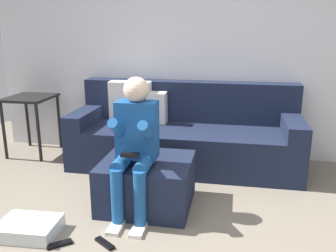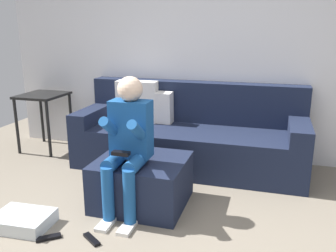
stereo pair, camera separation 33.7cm
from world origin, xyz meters
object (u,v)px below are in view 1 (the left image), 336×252
(remote_by_storage_bin, at_px, (59,244))
(storage_bin, at_px, (29,228))
(side_table, at_px, (31,106))
(person_seated, at_px, (135,140))
(ottoman, at_px, (147,183))
(couch_sectional, at_px, (183,135))
(remote_near_ottoman, at_px, (105,243))

(remote_by_storage_bin, bearing_deg, storage_bin, 123.16)
(side_table, bearing_deg, person_seated, -36.60)
(ottoman, distance_m, remote_by_storage_bin, 0.89)
(storage_bin, bearing_deg, side_table, 118.90)
(couch_sectional, xyz_separation_m, side_table, (-1.86, 0.02, 0.26))
(person_seated, bearing_deg, side_table, 143.40)
(person_seated, height_order, remote_near_ottoman, person_seated)
(ottoman, height_order, person_seated, person_seated)
(remote_near_ottoman, relative_size, remote_by_storage_bin, 1.04)
(remote_by_storage_bin, bearing_deg, remote_near_ottoman, -26.45)
(couch_sectional, height_order, storage_bin, couch_sectional)
(couch_sectional, bearing_deg, remote_by_storage_bin, -109.82)
(person_seated, height_order, remote_by_storage_bin, person_seated)
(couch_sectional, height_order, person_seated, person_seated)
(storage_bin, distance_m, side_table, 2.01)
(storage_bin, relative_size, remote_near_ottoman, 2.33)
(storage_bin, relative_size, remote_by_storage_bin, 2.43)
(ottoman, height_order, storage_bin, ottoman)
(remote_by_storage_bin, bearing_deg, person_seated, 14.30)
(ottoman, height_order, remote_by_storage_bin, ottoman)
(side_table, height_order, remote_by_storage_bin, side_table)
(couch_sectional, height_order, remote_near_ottoman, couch_sectional)
(side_table, distance_m, remote_near_ottoman, 2.38)
(side_table, distance_m, remote_by_storage_bin, 2.24)
(couch_sectional, height_order, remote_by_storage_bin, couch_sectional)
(couch_sectional, xyz_separation_m, remote_by_storage_bin, (-0.64, -1.77, -0.33))
(ottoman, bearing_deg, remote_by_storage_bin, -123.07)
(person_seated, bearing_deg, remote_by_storage_bin, -126.71)
(couch_sectional, height_order, ottoman, couch_sectional)
(couch_sectional, xyz_separation_m, storage_bin, (-0.93, -1.68, -0.28))
(person_seated, distance_m, side_table, 2.05)
(remote_near_ottoman, distance_m, remote_by_storage_bin, 0.33)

